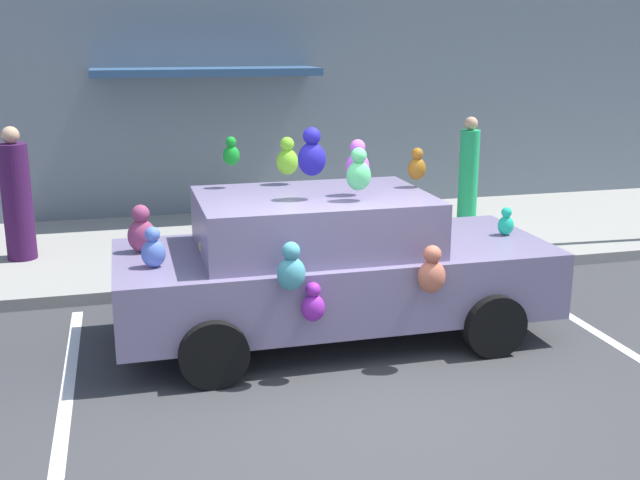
# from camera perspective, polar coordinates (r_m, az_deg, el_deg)

# --- Properties ---
(ground_plane) EXTENTS (60.00, 60.00, 0.00)m
(ground_plane) POSITION_cam_1_polar(r_m,az_deg,el_deg) (7.01, 2.99, -11.27)
(ground_plane) COLOR #38383A
(sidewalk) EXTENTS (24.00, 4.00, 0.15)m
(sidewalk) POSITION_cam_1_polar(r_m,az_deg,el_deg) (11.56, -4.48, -0.26)
(sidewalk) COLOR gray
(sidewalk) RESTS_ON ground
(storefront_building) EXTENTS (24.00, 1.25, 6.40)m
(storefront_building) POSITION_cam_1_polar(r_m,az_deg,el_deg) (13.28, -6.49, 15.26)
(storefront_building) COLOR slate
(storefront_building) RESTS_ON ground
(parking_stripe_front) EXTENTS (0.12, 3.60, 0.01)m
(parking_stripe_front) POSITION_cam_1_polar(r_m,az_deg,el_deg) (9.05, 18.92, -5.90)
(parking_stripe_front) COLOR silver
(parking_stripe_front) RESTS_ON ground
(parking_stripe_rear) EXTENTS (0.12, 3.60, 0.01)m
(parking_stripe_rear) POSITION_cam_1_polar(r_m,az_deg,el_deg) (7.67, -18.19, -9.64)
(parking_stripe_rear) COLOR silver
(parking_stripe_rear) RESTS_ON ground
(plush_covered_car) EXTENTS (4.49, 2.14, 2.25)m
(plush_covered_car) POSITION_cam_1_polar(r_m,az_deg,el_deg) (7.96, 0.63, -1.76)
(plush_covered_car) COLOR slate
(plush_covered_car) RESTS_ON ground
(teddy_bear_on_sidewalk) EXTENTS (0.35, 0.29, 0.66)m
(teddy_bear_on_sidewalk) POSITION_cam_1_polar(r_m,az_deg,el_deg) (10.67, 0.58, 0.59)
(teddy_bear_on_sidewalk) COLOR #9E723D
(teddy_bear_on_sidewalk) RESTS_ON sidewalk
(pedestrian_near_shopfront) EXTENTS (0.31, 0.31, 1.72)m
(pedestrian_near_shopfront) POSITION_cam_1_polar(r_m,az_deg,el_deg) (12.55, 11.01, 4.86)
(pedestrian_near_shopfront) COLOR #23B062
(pedestrian_near_shopfront) RESTS_ON sidewalk
(pedestrian_walking_past) EXTENTS (0.39, 0.39, 1.81)m
(pedestrian_walking_past) POSITION_cam_1_polar(r_m,az_deg,el_deg) (11.07, -21.65, 2.86)
(pedestrian_walking_past) COLOR #3A1543
(pedestrian_walking_past) RESTS_ON sidewalk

